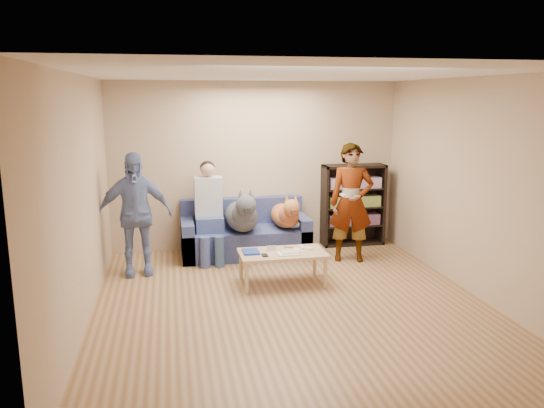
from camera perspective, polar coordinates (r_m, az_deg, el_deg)
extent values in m
plane|color=brown|center=(6.26, 2.14, -10.75)|extent=(5.00, 5.00, 0.00)
plane|color=white|center=(5.79, 2.34, 13.79)|extent=(5.00, 5.00, 0.00)
plane|color=tan|center=(8.31, -1.72, 4.13)|extent=(4.50, 0.00, 4.50)
plane|color=tan|center=(3.57, 11.51, -6.19)|extent=(4.50, 0.00, 4.50)
plane|color=tan|center=(5.81, -19.92, 0.20)|extent=(0.00, 5.00, 5.00)
plane|color=tan|center=(6.76, 21.15, 1.64)|extent=(0.00, 5.00, 5.00)
ellipsoid|color=#B2B1B6|center=(7.97, 2.43, -2.11)|extent=(0.37, 0.31, 0.13)
imported|color=gray|center=(7.72, 8.53, 0.13)|extent=(0.71, 0.55, 1.72)
imported|color=#778BBE|center=(7.29, -14.56, -1.05)|extent=(1.01, 0.50, 1.66)
cube|color=white|center=(7.44, 7.62, 0.98)|extent=(0.05, 0.12, 0.03)
cube|color=navy|center=(6.76, -2.30, -5.14)|extent=(0.20, 0.26, 0.03)
cube|color=white|center=(6.70, 1.72, -5.34)|extent=(0.26, 0.20, 0.02)
cube|color=#BDB797|center=(6.72, 1.94, -5.16)|extent=(0.22, 0.17, 0.01)
cube|color=#B4B4B9|center=(6.87, -0.07, -4.75)|extent=(0.11, 0.06, 0.05)
cube|color=white|center=(6.94, 3.22, -4.69)|extent=(0.04, 0.13, 0.03)
cube|color=white|center=(6.88, 4.03, -4.84)|extent=(0.09, 0.06, 0.03)
cylinder|color=white|center=(6.81, 2.81, -5.05)|extent=(0.07, 0.07, 0.02)
cylinder|color=white|center=(6.88, 2.65, -4.86)|extent=(0.07, 0.07, 0.02)
cylinder|color=orange|center=(6.63, 1.25, -5.55)|extent=(0.13, 0.06, 0.01)
cylinder|color=black|center=(6.98, 1.78, -4.68)|extent=(0.13, 0.08, 0.01)
cube|color=black|center=(6.62, -0.78, -5.53)|extent=(0.07, 0.12, 0.02)
cube|color=#515B93|center=(8.05, -2.91, -4.04)|extent=(1.90, 0.85, 0.42)
cube|color=#515B93|center=(8.28, -3.27, -0.69)|extent=(1.90, 0.18, 0.40)
cube|color=#515B93|center=(7.96, -9.07, -3.76)|extent=(0.18, 0.85, 0.58)
cube|color=#515B93|center=(8.19, 3.05, -3.19)|extent=(0.18, 0.85, 0.58)
cube|color=#435894|center=(7.84, -6.75, -2.12)|extent=(0.40, 0.38, 0.22)
cylinder|color=#455199|center=(7.51, -7.20, -5.27)|extent=(0.14, 0.14, 0.47)
cylinder|color=#3D5E87|center=(7.53, -5.68, -5.20)|extent=(0.14, 0.14, 0.47)
cube|color=#BDBCC2|center=(7.86, -6.87, 0.81)|extent=(0.40, 0.24, 0.58)
sphere|color=tan|center=(7.79, -6.94, 3.70)|extent=(0.21, 0.21, 0.21)
ellipsoid|color=black|center=(7.82, -6.96, 3.95)|extent=(0.22, 0.22, 0.19)
ellipsoid|color=#4A4D54|center=(7.85, -3.33, -1.31)|extent=(0.48, 1.00, 0.42)
sphere|color=#484A51|center=(7.52, -3.01, -1.13)|extent=(0.36, 0.36, 0.36)
sphere|color=#51545B|center=(7.31, -2.83, -0.15)|extent=(0.29, 0.29, 0.29)
cube|color=black|center=(7.20, -2.68, -0.67)|extent=(0.09, 0.14, 0.08)
cone|color=#50535B|center=(7.30, -3.40, 1.04)|extent=(0.09, 0.09, 0.14)
cone|color=#474A50|center=(7.32, -2.34, 1.08)|extent=(0.09, 0.09, 0.14)
cylinder|color=#53555E|center=(8.27, -3.73, -0.94)|extent=(0.06, 0.33, 0.19)
ellipsoid|color=#C3743B|center=(8.04, 1.37, -1.25)|extent=(0.39, 0.82, 0.34)
sphere|color=#B26036|center=(7.74, 1.84, -1.16)|extent=(0.30, 0.30, 0.30)
sphere|color=#B56937|center=(7.55, 2.12, -0.40)|extent=(0.24, 0.24, 0.24)
cube|color=#5A2B1F|center=(7.45, 2.32, -0.84)|extent=(0.08, 0.11, 0.07)
cone|color=#BC8439|center=(7.54, 1.62, 0.55)|extent=(0.08, 0.08, 0.11)
cone|color=#C7703D|center=(7.56, 2.56, 0.58)|extent=(0.08, 0.08, 0.11)
cylinder|color=#C2753B|center=(8.42, 0.79, -0.90)|extent=(0.05, 0.27, 0.16)
cube|color=tan|center=(6.79, 1.12, -5.34)|extent=(1.10, 0.60, 0.04)
cylinder|color=tan|center=(6.54, -2.75, -7.97)|extent=(0.05, 0.05, 0.38)
cylinder|color=tan|center=(6.74, 5.76, -7.39)|extent=(0.05, 0.05, 0.38)
cylinder|color=tan|center=(7.01, -3.35, -6.62)|extent=(0.05, 0.05, 0.38)
cylinder|color=tan|center=(7.20, 4.61, -6.14)|extent=(0.05, 0.05, 0.38)
cube|color=black|center=(8.48, 5.65, -0.22)|extent=(0.04, 0.34, 1.30)
cube|color=black|center=(8.80, 11.65, 0.03)|extent=(0.04, 0.34, 1.30)
cube|color=black|center=(8.53, 8.84, 4.05)|extent=(1.00, 0.34, 0.04)
cube|color=black|center=(8.78, 8.58, -4.12)|extent=(1.00, 0.34, 0.04)
cube|color=black|center=(8.78, 8.36, 0.11)|extent=(1.00, 0.02, 1.30)
cube|color=black|center=(8.70, 8.64, -2.22)|extent=(0.94, 0.32, 0.03)
cube|color=black|center=(8.64, 8.70, -0.29)|extent=(0.94, 0.32, 0.02)
cube|color=black|center=(8.58, 8.76, 1.67)|extent=(0.94, 0.32, 0.02)
cube|color=#B23333|center=(8.66, 8.70, -1.63)|extent=(0.84, 0.24, 0.17)
cube|color=gold|center=(8.60, 8.77, 0.32)|extent=(0.84, 0.24, 0.17)
cube|color=#994C99|center=(8.55, 8.83, 2.29)|extent=(0.84, 0.24, 0.17)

